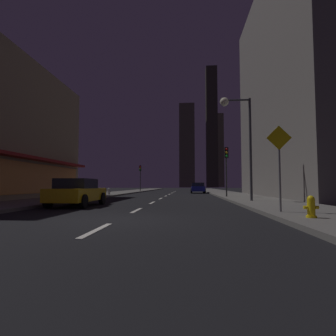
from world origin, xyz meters
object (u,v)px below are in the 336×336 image
Objects in this scene: car_parked_near at (77,192)px; traffic_light_near_right at (226,161)px; pedestrian_crossing_sign at (279,160)px; fire_hydrant_yellow_near at (311,207)px; traffic_light_far_left at (140,172)px; car_parked_far at (198,188)px; fire_hydrant_far_left at (109,191)px; street_lamp_right at (237,123)px.

traffic_light_near_right is at bearing 44.97° from car_parked_near.
pedestrian_crossing_sign is (0.10, -12.94, -1.18)m from traffic_light_near_right.
car_parked_near reaches higher than fire_hydrant_yellow_near.
traffic_light_far_left is at bearing 93.69° from car_parked_near.
car_parked_far reaches higher than fire_hydrant_yellow_near.
traffic_light_far_left reaches higher than fire_hydrant_far_left.
fire_hydrant_far_left is (-11.80, 19.04, 0.00)m from fire_hydrant_yellow_near.
fire_hydrant_yellow_near is 14.96m from traffic_light_near_right.
car_parked_far is 20.79m from street_lamp_right.
fire_hydrant_far_left is at bearing 99.72° from car_parked_near.
traffic_light_near_right is at bearing -20.85° from fire_hydrant_far_left.
fire_hydrant_far_left is at bearing 121.79° from fire_hydrant_yellow_near.
car_parked_near is at bearing -159.97° from street_lamp_right.
car_parked_near is 0.64× the size of street_lamp_right.
traffic_light_near_right is (9.10, 9.09, 2.45)m from car_parked_near.
fire_hydrant_yellow_near is 10.02m from street_lamp_right.
fire_hydrant_far_left is at bearing 137.99° from street_lamp_right.
fire_hydrant_yellow_near is 36.96m from traffic_light_far_left.
car_parked_far is at bearing 94.18° from pedestrian_crossing_sign.
fire_hydrant_far_left is at bearing -133.25° from car_parked_far.
fire_hydrant_yellow_near is 0.16× the size of traffic_light_far_left.
pedestrian_crossing_sign is at bearing 99.67° from fire_hydrant_yellow_near.
pedestrian_crossing_sign is (11.50, -17.28, 1.56)m from fire_hydrant_far_left.
fire_hydrant_yellow_near is at bearing -88.44° from traffic_light_near_right.
traffic_light_near_right reaches higher than car_parked_near.
street_lamp_right is at bearing -67.42° from traffic_light_far_left.
traffic_light_near_right is at bearing -82.51° from car_parked_far.
traffic_light_near_right is 0.64× the size of street_lamp_right.
car_parked_near is at bearing -107.01° from car_parked_far.
fire_hydrant_far_left is 16.24m from traffic_light_far_left.
traffic_light_near_right is (11.40, -4.34, 2.74)m from fire_hydrant_far_left.
street_lamp_right is at bearing -91.18° from traffic_light_near_right.
car_parked_near and car_parked_far have the same top height.
pedestrian_crossing_sign reaches higher than car_parked_far.
street_lamp_right is 7.75m from pedestrian_crossing_sign.
car_parked_far is 14.77m from traffic_light_near_right.
car_parked_near reaches higher than fire_hydrant_far_left.
traffic_light_far_left is 35.11m from pedestrian_crossing_sign.
car_parked_far is 29.23m from fire_hydrant_yellow_near.
fire_hydrant_far_left is 0.16× the size of traffic_light_near_right.
traffic_light_near_right is 6.11m from street_lamp_right.
fire_hydrant_yellow_near is 1.00× the size of fire_hydrant_far_left.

